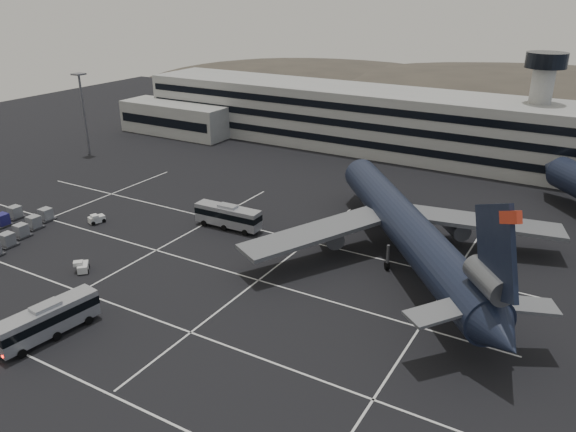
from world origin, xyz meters
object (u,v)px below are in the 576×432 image
object	(u,v)px
trijet_main	(408,229)
uld_cluster	(5,230)
tug_a	(96,219)
bus_near	(48,319)
bus_far	(228,215)

from	to	relation	value
trijet_main	uld_cluster	world-z (taller)	trijet_main
trijet_main	tug_a	bearing A→B (deg)	154.67
bus_near	tug_a	size ratio (longest dim) A/B	4.17
trijet_main	bus_far	distance (m)	29.04
bus_near	bus_far	xyz separation A→B (m)	(-0.60, 34.50, -0.04)
trijet_main	uld_cluster	xyz separation A→B (m)	(-57.07, -22.47, -4.23)
tug_a	uld_cluster	world-z (taller)	uld_cluster
trijet_main	tug_a	world-z (taller)	trijet_main
bus_far	trijet_main	bearing A→B (deg)	-86.82
trijet_main	bus_far	xyz separation A→B (m)	(-28.77, -2.50, -3.07)
trijet_main	tug_a	size ratio (longest dim) A/B	17.06
bus_near	uld_cluster	distance (m)	32.38
trijet_main	bus_far	size ratio (longest dim) A/B	4.24
trijet_main	bus_far	world-z (taller)	trijet_main
bus_near	bus_far	world-z (taller)	bus_near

